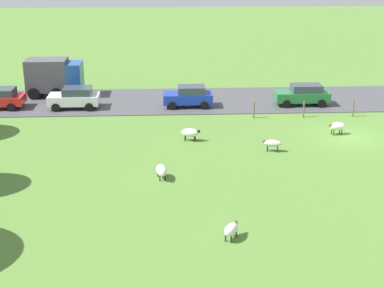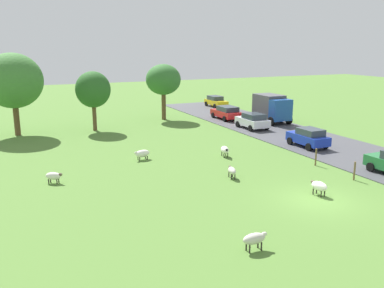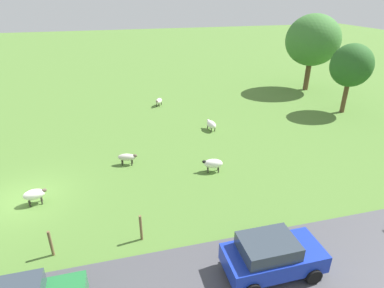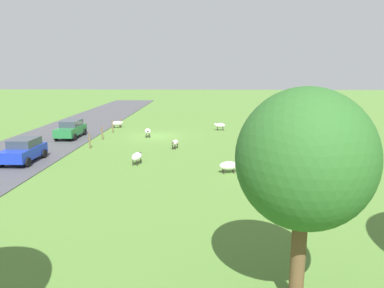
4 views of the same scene
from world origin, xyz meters
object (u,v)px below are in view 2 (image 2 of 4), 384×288
at_px(tree_0, 93,90).
at_px(car_1, 308,137).
at_px(sheep_3, 232,171).
at_px(car_3, 216,101).
at_px(car_4, 227,112).
at_px(sheep_0, 142,153).
at_px(tree_2, 13,81).
at_px(sheep_1, 319,186).
at_px(sheep_6, 54,176).
at_px(tree_1, 163,80).
at_px(sheep_5, 225,150).
at_px(sheep_2, 254,239).
at_px(truck_0, 272,108).
at_px(car_0, 253,121).

xyz_separation_m(tree_0, car_1, (15.15, -14.91, -3.30)).
height_order(sheep_3, car_3, car_3).
bearing_deg(sheep_3, car_4, 61.79).
xyz_separation_m(sheep_0, tree_2, (-8.30, 13.68, 4.78)).
bearing_deg(sheep_1, tree_0, 107.91).
distance_m(sheep_6, tree_0, 17.29).
xyz_separation_m(sheep_0, tree_0, (-0.96, 12.78, 3.71)).
height_order(sheep_0, car_1, car_1).
height_order(sheep_1, car_3, car_3).
bearing_deg(sheep_0, car_1, -8.52).
bearing_deg(sheep_1, tree_1, 88.22).
relative_size(tree_2, car_1, 2.07).
distance_m(sheep_5, tree_1, 18.45).
xyz_separation_m(sheep_3, tree_2, (-12.26, 20.52, 4.75)).
bearing_deg(sheep_2, sheep_1, 30.31).
bearing_deg(sheep_1, sheep_0, 120.64).
bearing_deg(sheep_3, sheep_6, 160.64).
bearing_deg(sheep_6, sheep_2, -62.47).
height_order(sheep_1, sheep_3, sheep_1).
xyz_separation_m(tree_0, truck_0, (19.03, -3.89, -2.46)).
relative_size(truck_0, car_3, 1.10).
bearing_deg(sheep_6, car_1, 2.47).
height_order(sheep_6, car_0, car_0).
relative_size(sheep_1, car_4, 0.27).
relative_size(sheep_1, car_3, 0.29).
xyz_separation_m(sheep_6, tree_0, (5.92, 15.82, 3.72)).
bearing_deg(truck_0, sheep_6, -154.45).
relative_size(sheep_0, tree_0, 0.22).
bearing_deg(sheep_0, sheep_1, -59.36).
distance_m(sheep_3, truck_0, 21.17).
bearing_deg(sheep_2, sheep_0, 89.46).
bearing_deg(tree_1, sheep_2, -104.03).
height_order(truck_0, car_0, truck_0).
bearing_deg(tree_2, sheep_2, -74.61).
xyz_separation_m(sheep_0, truck_0, (18.06, 8.89, 1.24)).
height_order(sheep_5, tree_2, tree_2).
xyz_separation_m(sheep_0, tree_1, (7.84, 16.04, 4.16)).
bearing_deg(sheep_0, sheep_3, -59.95).
bearing_deg(sheep_5, sheep_6, -174.90).
height_order(sheep_6, tree_2, tree_2).
distance_m(sheep_0, car_4, 19.34).
height_order(tree_2, car_0, tree_2).
bearing_deg(sheep_2, car_3, 64.54).
xyz_separation_m(sheep_5, car_1, (8.01, -0.25, 0.34)).
bearing_deg(tree_0, tree_2, 173.06).
distance_m(car_1, car_4, 14.93).
bearing_deg(car_0, sheep_1, -111.38).
bearing_deg(truck_0, sheep_1, -118.20).
distance_m(sheep_2, sheep_5, 15.43).
xyz_separation_m(sheep_0, sheep_6, (-6.88, -3.03, -0.01)).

